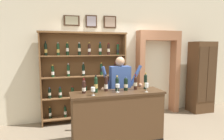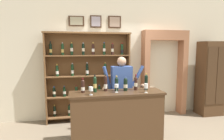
# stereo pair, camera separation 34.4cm
# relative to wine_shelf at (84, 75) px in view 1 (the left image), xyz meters

# --- Properties ---
(back_wall) EXTENTS (12.00, 0.19, 3.51)m
(back_wall) POSITION_rel_wine_shelf_xyz_m (0.55, 0.25, 0.59)
(back_wall) COLOR beige
(back_wall) RESTS_ON ground
(wine_shelf) EXTENTS (2.09, 0.30, 2.19)m
(wine_shelf) POSITION_rel_wine_shelf_xyz_m (0.00, 0.00, 0.00)
(wine_shelf) COLOR brown
(wine_shelf) RESTS_ON ground
(archway_doorway) EXTENTS (1.22, 0.45, 2.27)m
(archway_doorway) POSITION_rel_wine_shelf_xyz_m (2.04, 0.12, 0.11)
(archway_doorway) COLOR #9E6647
(archway_doorway) RESTS_ON ground
(side_cabinet) EXTENTS (0.62, 0.47, 1.99)m
(side_cabinet) POSITION_rel_wine_shelf_xyz_m (3.27, -0.22, -0.17)
(side_cabinet) COLOR #4C331E
(side_cabinet) RESTS_ON ground
(tasting_counter) EXTENTS (1.76, 0.52, 1.00)m
(tasting_counter) POSITION_rel_wine_shelf_xyz_m (0.43, -1.32, -0.66)
(tasting_counter) COLOR #4C331E
(tasting_counter) RESTS_ON ground
(shopkeeper) EXTENTS (0.94, 0.22, 1.64)m
(shopkeeper) POSITION_rel_wine_shelf_xyz_m (0.65, -0.82, -0.15)
(shopkeeper) COLOR #2D3347
(shopkeeper) RESTS_ON ground
(tasting_bottle_riserva) EXTENTS (0.07, 0.07, 0.28)m
(tasting_bottle_riserva) POSITION_rel_wine_shelf_xyz_m (-0.20, -1.25, -0.04)
(tasting_bottle_riserva) COLOR black
(tasting_bottle_riserva) RESTS_ON tasting_counter
(tasting_bottle_chianti) EXTENTS (0.07, 0.07, 0.33)m
(tasting_bottle_chianti) POSITION_rel_wine_shelf_xyz_m (0.03, -1.25, -0.01)
(tasting_bottle_chianti) COLOR black
(tasting_bottle_chianti) RESTS_ON tasting_counter
(tasting_bottle_grappa) EXTENTS (0.07, 0.07, 0.32)m
(tasting_bottle_grappa) POSITION_rel_wine_shelf_xyz_m (0.23, -1.20, -0.02)
(tasting_bottle_grappa) COLOR black
(tasting_bottle_grappa) RESTS_ON tasting_counter
(tasting_bottle_vin_santo) EXTENTS (0.07, 0.07, 0.30)m
(tasting_bottle_vin_santo) POSITION_rel_wine_shelf_xyz_m (0.44, -1.24, -0.03)
(tasting_bottle_vin_santo) COLOR black
(tasting_bottle_vin_santo) RESTS_ON tasting_counter
(tasting_bottle_rosso) EXTENTS (0.08, 0.08, 0.27)m
(tasting_bottle_rosso) POSITION_rel_wine_shelf_xyz_m (0.62, -1.25, -0.03)
(tasting_bottle_rosso) COLOR black
(tasting_bottle_rosso) RESTS_ON tasting_counter
(tasting_bottle_super_tuscan) EXTENTS (0.07, 0.07, 0.31)m
(tasting_bottle_super_tuscan) POSITION_rel_wine_shelf_xyz_m (0.83, -1.24, -0.03)
(tasting_bottle_super_tuscan) COLOR black
(tasting_bottle_super_tuscan) RESTS_ON tasting_counter
(tasting_bottle_bianco) EXTENTS (0.07, 0.07, 0.33)m
(tasting_bottle_bianco) POSITION_rel_wine_shelf_xyz_m (1.04, -1.24, -0.02)
(tasting_bottle_bianco) COLOR black
(tasting_bottle_bianco) RESTS_ON tasting_counter
(wine_glass_right) EXTENTS (0.08, 0.08, 0.16)m
(wine_glass_right) POSITION_rel_wine_shelf_xyz_m (0.42, -1.36, -0.05)
(wine_glass_right) COLOR silver
(wine_glass_right) RESTS_ON tasting_counter
(wine_glass_center) EXTENTS (0.07, 0.07, 0.14)m
(wine_glass_center) POSITION_rel_wine_shelf_xyz_m (-0.07, -1.46, -0.06)
(wine_glass_center) COLOR silver
(wine_glass_center) RESTS_ON tasting_counter
(wine_glass_left) EXTENTS (0.07, 0.07, 0.17)m
(wine_glass_left) POSITION_rel_wine_shelf_xyz_m (0.94, -1.48, -0.05)
(wine_glass_left) COLOR silver
(wine_glass_left) RESTS_ON tasting_counter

